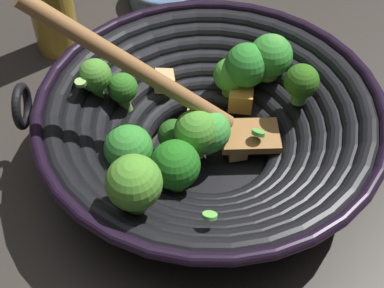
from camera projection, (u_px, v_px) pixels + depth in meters
The scene contains 2 objects.
ground_plane at pixel (209, 157), 0.69m from camera, with size 4.00×4.00×0.00m, color #332D28.
wok at pixel (209, 122), 0.64m from camera, with size 0.40×0.40×0.24m.
Camera 1 is at (0.27, -0.35, 0.53)m, focal length 51.44 mm.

